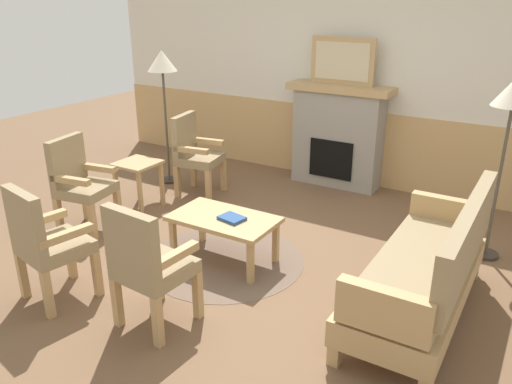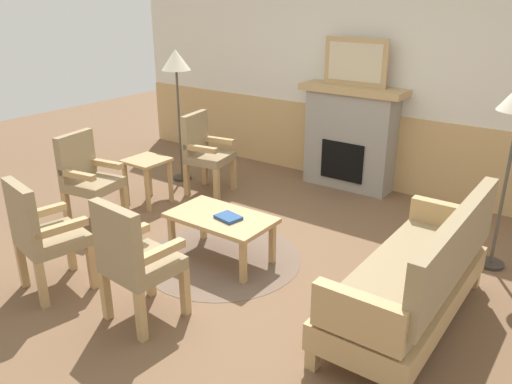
{
  "view_description": "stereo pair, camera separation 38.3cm",
  "coord_description": "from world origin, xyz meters",
  "px_view_note": "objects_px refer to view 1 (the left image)",
  "views": [
    {
      "loc": [
        2.35,
        -3.55,
        2.34
      ],
      "look_at": [
        0.0,
        0.35,
        0.55
      ],
      "focal_mm": 35.97,
      "sensor_mm": 36.0,
      "label": 1
    },
    {
      "loc": [
        2.67,
        -3.34,
        2.34
      ],
      "look_at": [
        0.0,
        0.35,
        0.55
      ],
      "focal_mm": 35.97,
      "sensor_mm": 36.0,
      "label": 2
    }
  ],
  "objects_px": {
    "armchair_front_left": "(147,262)",
    "floor_lamp_by_chairs": "(162,69)",
    "framed_picture": "(342,61)",
    "couch": "(425,271)",
    "coffee_table": "(224,222)",
    "fireplace": "(338,135)",
    "book_on_table": "(232,218)",
    "armchair_near_fireplace": "(79,180)",
    "armchair_front_center": "(45,240)",
    "armchair_by_window_left": "(194,151)",
    "side_table": "(138,172)"
  },
  "relations": [
    {
      "from": "armchair_front_left",
      "to": "floor_lamp_by_chairs",
      "type": "distance_m",
      "value": 3.29
    },
    {
      "from": "framed_picture",
      "to": "couch",
      "type": "height_order",
      "value": "framed_picture"
    },
    {
      "from": "couch",
      "to": "coffee_table",
      "type": "xyz_separation_m",
      "value": [
        -1.79,
        -0.04,
        -0.01
      ]
    },
    {
      "from": "armchair_front_left",
      "to": "fireplace",
      "type": "bearing_deg",
      "value": 90.46
    },
    {
      "from": "book_on_table",
      "to": "armchair_near_fireplace",
      "type": "xyz_separation_m",
      "value": [
        -1.75,
        -0.18,
        0.08
      ]
    },
    {
      "from": "fireplace",
      "to": "couch",
      "type": "height_order",
      "value": "fireplace"
    },
    {
      "from": "framed_picture",
      "to": "floor_lamp_by_chairs",
      "type": "relative_size",
      "value": 0.48
    },
    {
      "from": "armchair_front_left",
      "to": "armchair_front_center",
      "type": "distance_m",
      "value": 0.93
    },
    {
      "from": "armchair_by_window_left",
      "to": "floor_lamp_by_chairs",
      "type": "relative_size",
      "value": 0.58
    },
    {
      "from": "armchair_front_left",
      "to": "armchair_front_center",
      "type": "bearing_deg",
      "value": -171.01
    },
    {
      "from": "armchair_by_window_left",
      "to": "armchair_front_left",
      "type": "bearing_deg",
      "value": -59.54
    },
    {
      "from": "armchair_front_left",
      "to": "armchair_front_center",
      "type": "height_order",
      "value": "same"
    },
    {
      "from": "book_on_table",
      "to": "armchair_front_center",
      "type": "relative_size",
      "value": 0.22
    },
    {
      "from": "fireplace",
      "to": "armchair_front_center",
      "type": "height_order",
      "value": "fireplace"
    },
    {
      "from": "armchair_front_left",
      "to": "couch",
      "type": "bearing_deg",
      "value": 34.38
    },
    {
      "from": "armchair_front_center",
      "to": "floor_lamp_by_chairs",
      "type": "height_order",
      "value": "floor_lamp_by_chairs"
    },
    {
      "from": "couch",
      "to": "armchair_near_fireplace",
      "type": "height_order",
      "value": "same"
    },
    {
      "from": "side_table",
      "to": "armchair_by_window_left",
      "type": "bearing_deg",
      "value": 68.4
    },
    {
      "from": "side_table",
      "to": "floor_lamp_by_chairs",
      "type": "relative_size",
      "value": 0.33
    },
    {
      "from": "fireplace",
      "to": "armchair_near_fireplace",
      "type": "xyz_separation_m",
      "value": [
        -1.73,
        -2.63,
        -0.11
      ]
    },
    {
      "from": "couch",
      "to": "armchair_near_fireplace",
      "type": "bearing_deg",
      "value": -176.12
    },
    {
      "from": "coffee_table",
      "to": "book_on_table",
      "type": "xyz_separation_m",
      "value": [
        0.1,
        -0.01,
        0.07
      ]
    },
    {
      "from": "armchair_by_window_left",
      "to": "armchair_front_center",
      "type": "distance_m",
      "value": 2.52
    },
    {
      "from": "floor_lamp_by_chairs",
      "to": "couch",
      "type": "bearing_deg",
      "value": -20.42
    },
    {
      "from": "floor_lamp_by_chairs",
      "to": "armchair_front_left",
      "type": "bearing_deg",
      "value": -52.26
    },
    {
      "from": "armchair_by_window_left",
      "to": "armchair_front_center",
      "type": "relative_size",
      "value": 1.0
    },
    {
      "from": "couch",
      "to": "armchair_front_left",
      "type": "distance_m",
      "value": 2.04
    },
    {
      "from": "armchair_by_window_left",
      "to": "side_table",
      "type": "xyz_separation_m",
      "value": [
        -0.27,
        -0.69,
        -0.1
      ]
    },
    {
      "from": "armchair_near_fireplace",
      "to": "armchair_front_left",
      "type": "distance_m",
      "value": 1.98
    },
    {
      "from": "book_on_table",
      "to": "side_table",
      "type": "height_order",
      "value": "side_table"
    },
    {
      "from": "floor_lamp_by_chairs",
      "to": "armchair_by_window_left",
      "type": "bearing_deg",
      "value": -16.01
    },
    {
      "from": "couch",
      "to": "coffee_table",
      "type": "distance_m",
      "value": 1.79
    },
    {
      "from": "armchair_near_fireplace",
      "to": "floor_lamp_by_chairs",
      "type": "relative_size",
      "value": 0.58
    },
    {
      "from": "coffee_table",
      "to": "armchair_front_center",
      "type": "bearing_deg",
      "value": -122.99
    },
    {
      "from": "armchair_near_fireplace",
      "to": "armchair_front_center",
      "type": "xyz_separation_m",
      "value": [
        0.84,
        -1.06,
        0.0
      ]
    },
    {
      "from": "book_on_table",
      "to": "floor_lamp_by_chairs",
      "type": "xyz_separation_m",
      "value": [
        -1.93,
        1.4,
        1.0
      ]
    },
    {
      "from": "armchair_front_left",
      "to": "side_table",
      "type": "relative_size",
      "value": 1.78
    },
    {
      "from": "couch",
      "to": "armchair_front_left",
      "type": "bearing_deg",
      "value": -145.62
    },
    {
      "from": "side_table",
      "to": "floor_lamp_by_chairs",
      "type": "height_order",
      "value": "floor_lamp_by_chairs"
    },
    {
      "from": "fireplace",
      "to": "armchair_front_left",
      "type": "relative_size",
      "value": 1.33
    },
    {
      "from": "fireplace",
      "to": "side_table",
      "type": "xyz_separation_m",
      "value": [
        -1.62,
        -1.9,
        -0.22
      ]
    },
    {
      "from": "framed_picture",
      "to": "armchair_near_fireplace",
      "type": "xyz_separation_m",
      "value": [
        -1.73,
        -2.63,
        -1.02
      ]
    },
    {
      "from": "fireplace",
      "to": "armchair_front_center",
      "type": "bearing_deg",
      "value": -103.59
    },
    {
      "from": "framed_picture",
      "to": "armchair_front_left",
      "type": "xyz_separation_m",
      "value": [
        0.03,
        -3.55,
        -1.02
      ]
    },
    {
      "from": "fireplace",
      "to": "framed_picture",
      "type": "distance_m",
      "value": 0.91
    },
    {
      "from": "armchair_near_fireplace",
      "to": "side_table",
      "type": "distance_m",
      "value": 0.74
    },
    {
      "from": "armchair_near_fireplace",
      "to": "armchair_front_center",
      "type": "bearing_deg",
      "value": -51.86
    },
    {
      "from": "fireplace",
      "to": "coffee_table",
      "type": "relative_size",
      "value": 1.35
    },
    {
      "from": "coffee_table",
      "to": "armchair_near_fireplace",
      "type": "xyz_separation_m",
      "value": [
        -1.65,
        -0.19,
        0.15
      ]
    },
    {
      "from": "book_on_table",
      "to": "armchair_by_window_left",
      "type": "height_order",
      "value": "armchair_by_window_left"
    }
  ]
}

